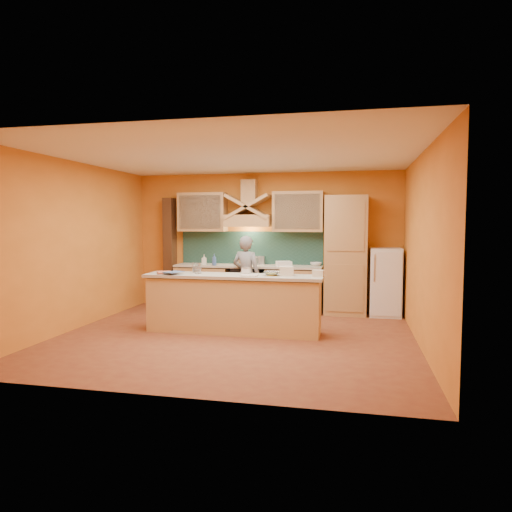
% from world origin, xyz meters
% --- Properties ---
extents(floor, '(5.50, 5.00, 0.01)m').
position_xyz_m(floor, '(0.00, 0.00, 0.00)').
color(floor, brown).
rests_on(floor, ground).
extents(ceiling, '(5.50, 5.00, 0.01)m').
position_xyz_m(ceiling, '(0.00, 0.00, 2.80)').
color(ceiling, white).
rests_on(ceiling, wall_back).
extents(wall_back, '(5.50, 0.02, 2.80)m').
position_xyz_m(wall_back, '(0.00, 2.50, 1.40)').
color(wall_back, orange).
rests_on(wall_back, floor).
extents(wall_front, '(5.50, 0.02, 2.80)m').
position_xyz_m(wall_front, '(0.00, -2.50, 1.40)').
color(wall_front, orange).
rests_on(wall_front, floor).
extents(wall_left, '(0.02, 5.00, 2.80)m').
position_xyz_m(wall_left, '(-2.75, 0.00, 1.40)').
color(wall_left, orange).
rests_on(wall_left, floor).
extents(wall_right, '(0.02, 5.00, 2.80)m').
position_xyz_m(wall_right, '(2.75, 0.00, 1.40)').
color(wall_right, orange).
rests_on(wall_right, floor).
extents(base_cabinet_left, '(1.10, 0.60, 0.86)m').
position_xyz_m(base_cabinet_left, '(-1.25, 2.20, 0.43)').
color(base_cabinet_left, tan).
rests_on(base_cabinet_left, floor).
extents(base_cabinet_right, '(1.10, 0.60, 0.86)m').
position_xyz_m(base_cabinet_right, '(0.65, 2.20, 0.43)').
color(base_cabinet_right, tan).
rests_on(base_cabinet_right, floor).
extents(counter_top, '(3.00, 0.62, 0.04)m').
position_xyz_m(counter_top, '(-0.30, 2.20, 0.90)').
color(counter_top, '#B9B09D').
rests_on(counter_top, base_cabinet_left).
extents(stove, '(0.60, 0.58, 0.90)m').
position_xyz_m(stove, '(-0.30, 2.20, 0.45)').
color(stove, black).
rests_on(stove, floor).
extents(backsplash, '(3.00, 0.03, 0.70)m').
position_xyz_m(backsplash, '(-0.30, 2.48, 1.25)').
color(backsplash, '#193832').
rests_on(backsplash, wall_back).
extents(range_hood, '(0.92, 0.50, 0.24)m').
position_xyz_m(range_hood, '(-0.30, 2.25, 1.82)').
color(range_hood, tan).
rests_on(range_hood, wall_back).
extents(hood_chimney, '(0.30, 0.30, 0.50)m').
position_xyz_m(hood_chimney, '(-0.30, 2.35, 2.40)').
color(hood_chimney, tan).
rests_on(hood_chimney, wall_back).
extents(upper_cabinet_left, '(1.00, 0.35, 0.80)m').
position_xyz_m(upper_cabinet_left, '(-1.30, 2.33, 2.00)').
color(upper_cabinet_left, tan).
rests_on(upper_cabinet_left, wall_back).
extents(upper_cabinet_right, '(1.00, 0.35, 0.80)m').
position_xyz_m(upper_cabinet_right, '(0.70, 2.33, 2.00)').
color(upper_cabinet_right, tan).
rests_on(upper_cabinet_right, wall_back).
extents(pantry_column, '(0.80, 0.60, 2.30)m').
position_xyz_m(pantry_column, '(1.65, 2.20, 1.15)').
color(pantry_column, tan).
rests_on(pantry_column, floor).
extents(fridge, '(0.58, 0.60, 1.30)m').
position_xyz_m(fridge, '(2.40, 2.20, 0.65)').
color(fridge, white).
rests_on(fridge, floor).
extents(trim_column_left, '(0.20, 0.30, 2.30)m').
position_xyz_m(trim_column_left, '(-2.05, 2.35, 1.15)').
color(trim_column_left, '#472816').
rests_on(trim_column_left, floor).
extents(island_body, '(2.80, 0.55, 0.88)m').
position_xyz_m(island_body, '(-0.10, 0.30, 0.44)').
color(island_body, '#DCB170').
rests_on(island_body, floor).
extents(island_top, '(2.90, 0.62, 0.05)m').
position_xyz_m(island_top, '(-0.10, 0.30, 0.92)').
color(island_top, '#B9B09D').
rests_on(island_top, island_body).
extents(person, '(0.62, 0.48, 1.54)m').
position_xyz_m(person, '(-0.23, 1.74, 0.77)').
color(person, gray).
rests_on(person, floor).
extents(pot_large, '(0.28, 0.28, 0.16)m').
position_xyz_m(pot_large, '(-0.41, 2.17, 0.98)').
color(pot_large, '#B7B8BE').
rests_on(pot_large, stove).
extents(pot_small, '(0.24, 0.24, 0.15)m').
position_xyz_m(pot_small, '(-0.22, 2.32, 0.98)').
color(pot_small, silver).
rests_on(pot_small, stove).
extents(soap_bottle_a, '(0.12, 0.12, 0.21)m').
position_xyz_m(soap_bottle_a, '(-1.20, 2.09, 1.03)').
color(soap_bottle_a, beige).
rests_on(soap_bottle_a, counter_top).
extents(soap_bottle_b, '(0.09, 0.10, 0.24)m').
position_xyz_m(soap_bottle_b, '(-0.94, 1.97, 1.04)').
color(soap_bottle_b, '#375799').
rests_on(soap_bottle_b, counter_top).
extents(bowl_back, '(0.25, 0.25, 0.07)m').
position_xyz_m(bowl_back, '(1.06, 2.35, 0.96)').
color(bowl_back, silver).
rests_on(bowl_back, counter_top).
extents(dish_rack, '(0.35, 0.31, 0.10)m').
position_xyz_m(dish_rack, '(0.45, 2.09, 0.97)').
color(dish_rack, white).
rests_on(dish_rack, counter_top).
extents(book_lower, '(0.35, 0.38, 0.03)m').
position_xyz_m(book_lower, '(-1.36, 0.18, 0.96)').
color(book_lower, '#C26345').
rests_on(book_lower, island_top).
extents(book_upper, '(0.32, 0.36, 0.02)m').
position_xyz_m(book_upper, '(-1.16, 0.19, 0.98)').
color(book_upper, '#446397').
rests_on(book_upper, island_top).
extents(jar_large, '(0.17, 0.17, 0.17)m').
position_xyz_m(jar_large, '(-0.77, 0.45, 1.03)').
color(jar_large, silver).
rests_on(jar_large, island_top).
extents(jar_small, '(0.12, 0.12, 0.12)m').
position_xyz_m(jar_small, '(-0.71, 0.33, 1.01)').
color(jar_small, white).
rests_on(jar_small, island_top).
extents(kitchen_scale, '(0.13, 0.13, 0.10)m').
position_xyz_m(kitchen_scale, '(0.10, 0.35, 1.00)').
color(kitchen_scale, white).
rests_on(kitchen_scale, island_top).
extents(mixing_bowl, '(0.28, 0.28, 0.06)m').
position_xyz_m(mixing_bowl, '(0.52, 0.33, 0.98)').
color(mixing_bowl, silver).
rests_on(mixing_bowl, island_top).
extents(cloth, '(0.27, 0.21, 0.02)m').
position_xyz_m(cloth, '(0.19, 0.18, 0.95)').
color(cloth, beige).
rests_on(cloth, island_top).
extents(grocery_bag_a, '(0.25, 0.21, 0.14)m').
position_xyz_m(grocery_bag_a, '(0.76, 0.37, 1.02)').
color(grocery_bag_a, beige).
rests_on(grocery_bag_a, island_top).
extents(grocery_bag_b, '(0.18, 0.14, 0.10)m').
position_xyz_m(grocery_bag_b, '(1.26, 0.33, 1.00)').
color(grocery_bag_b, beige).
rests_on(grocery_bag_b, island_top).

